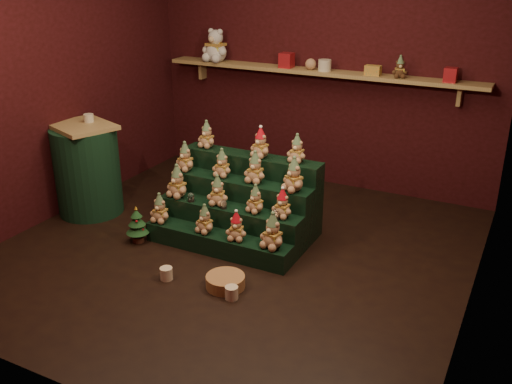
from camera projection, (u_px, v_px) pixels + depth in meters
The scene contains 41 objects.
ground at pixel (234, 251), 5.13m from camera, with size 4.00×4.00×0.00m, color black.
back_wall at pixel (323, 60), 6.28m from camera, with size 4.00×0.10×2.80m, color black.
front_wall at pixel (34, 178), 2.91m from camera, with size 4.00×0.10×2.80m, color black.
left_wall at pixel (45, 75), 5.46m from camera, with size 0.10×4.00×2.80m, color black.
right_wall at pixel (504, 129), 3.73m from camera, with size 0.10×4.00×2.80m, color black.
back_shelf at pixel (316, 72), 6.18m from camera, with size 3.60×0.26×0.24m.
riser_tier_front at pixel (217, 243), 5.07m from camera, with size 1.40×0.22×0.18m, color black.
riser_tier_midfront at pixel (229, 224), 5.22m from camera, with size 1.40×0.22×0.36m, color black.
riser_tier_midback at pixel (241, 207), 5.37m from camera, with size 1.40×0.22×0.54m, color black.
riser_tier_back at pixel (252, 190), 5.51m from camera, with size 1.40×0.22×0.72m, color black.
teddy_0 at pixel (160, 208), 5.23m from camera, with size 0.19×0.17×0.27m, color tan, non-canonical shape.
teddy_1 at pixel (205, 219), 5.03m from camera, with size 0.18×0.17×0.26m, color tan, non-canonical shape.
teddy_2 at pixel (236, 226), 4.89m from camera, with size 0.18×0.17×0.26m, color tan, non-canonical shape.
teddy_3 at pixel (273, 231), 4.75m from camera, with size 0.22×0.20×0.31m, color tan, non-canonical shape.
teddy_4 at pixel (177, 181), 5.31m from camera, with size 0.22×0.20×0.31m, color tan, non-canonical shape.
teddy_5 at pixel (218, 190), 5.14m from camera, with size 0.20×0.18×0.27m, color tan, non-canonical shape.
teddy_6 at pixel (256, 199), 4.99m from camera, with size 0.18×0.16×0.25m, color tan, non-canonical shape.
teddy_7 at pixel (282, 203), 4.89m from camera, with size 0.19×0.17×0.26m, color tan, non-canonical shape.
teddy_8 at pixel (185, 157), 5.46m from camera, with size 0.20×0.18×0.28m, color tan, non-canonical shape.
teddy_9 at pixel (222, 163), 5.31m from camera, with size 0.19×0.17×0.26m, color tan, non-canonical shape.
teddy_10 at pixel (255, 167), 5.16m from camera, with size 0.21×0.19×0.29m, color tan, non-canonical shape.
teddy_11 at pixel (294, 175), 4.97m from camera, with size 0.22×0.19×0.30m, color tan, non-canonical shape.
teddy_12 at pixel (207, 134), 5.55m from camera, with size 0.19×0.17×0.26m, color tan, non-canonical shape.
teddy_13 at pixel (261, 143), 5.26m from camera, with size 0.20×0.18×0.28m, color tan, non-canonical shape.
teddy_14 at pixel (297, 148), 5.14m from camera, with size 0.18×0.16×0.26m, color tan, non-canonical shape.
snow_globe_a at pixel (191, 197), 5.24m from camera, with size 0.06×0.06×0.09m.
snow_globe_b at pixel (224, 204), 5.10m from camera, with size 0.06×0.06×0.08m.
snow_globe_c at pixel (275, 214), 4.88m from camera, with size 0.07×0.07×0.10m.
side_table at pixel (87, 169), 5.76m from camera, with size 0.75×0.69×0.93m.
table_ornament at pixel (89, 118), 5.64m from camera, with size 0.10×0.10×0.08m, color beige.
mini_christmas_tree at pixel (137, 225), 5.23m from camera, with size 0.21×0.21×0.36m.
mug_left at pixel (166, 274), 4.65m from camera, with size 0.10×0.10×0.10m, color beige.
mug_right at pixel (232, 293), 4.39m from camera, with size 0.10×0.10×0.10m, color beige.
wicker_basket at pixel (225, 281), 4.55m from camera, with size 0.31×0.31×0.10m, color #AD7345.
white_bear at pixel (216, 41), 6.58m from camera, with size 0.34×0.30×0.47m, color silver, non-canonical shape.
brown_bear at pixel (400, 67), 5.72m from camera, with size 0.15×0.14×0.21m, color #472917, non-canonical shape.
gift_tin_red_a at pixel (287, 60), 6.26m from camera, with size 0.14×0.14×0.16m, color #A91A21.
gift_tin_cream at pixel (325, 65), 6.08m from camera, with size 0.14×0.14×0.12m, color beige.
gift_tin_red_b at pixel (451, 75), 5.53m from camera, with size 0.12×0.12×0.14m, color #A91A21.
shelf_plush_ball at pixel (311, 64), 6.15m from camera, with size 0.12×0.12×0.12m, color tan.
scarf_gift_box at pixel (373, 70), 5.86m from camera, with size 0.16×0.10×0.10m, color orange.
Camera 1 is at (2.25, -3.95, 2.44)m, focal length 40.00 mm.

